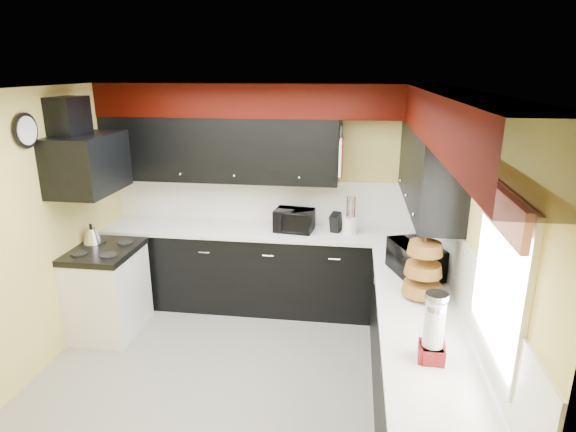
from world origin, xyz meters
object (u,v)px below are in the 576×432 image
(toaster_oven, at_px, (294,220))
(microwave, at_px, (416,259))
(kettle, at_px, (92,236))
(knife_block, at_px, (336,223))
(utensil_crock, at_px, (350,225))

(toaster_oven, relative_size, microwave, 0.82)
(microwave, xyz_separation_m, kettle, (-3.20, 0.39, -0.08))
(knife_block, bearing_deg, toaster_oven, -160.12)
(utensil_crock, relative_size, kettle, 1.01)
(microwave, bearing_deg, kettle, 62.31)
(knife_block, xyz_separation_m, kettle, (-2.47, -0.63, -0.05))
(knife_block, height_order, kettle, knife_block)
(toaster_oven, height_order, knife_block, toaster_oven)
(toaster_oven, relative_size, knife_block, 1.93)
(utensil_crock, bearing_deg, toaster_oven, 179.61)
(toaster_oven, distance_m, microwave, 1.55)
(utensil_crock, height_order, knife_block, knife_block)
(microwave, bearing_deg, toaster_oven, 28.98)
(toaster_oven, xyz_separation_m, knife_block, (0.46, 0.02, -0.01))
(microwave, relative_size, knife_block, 2.35)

